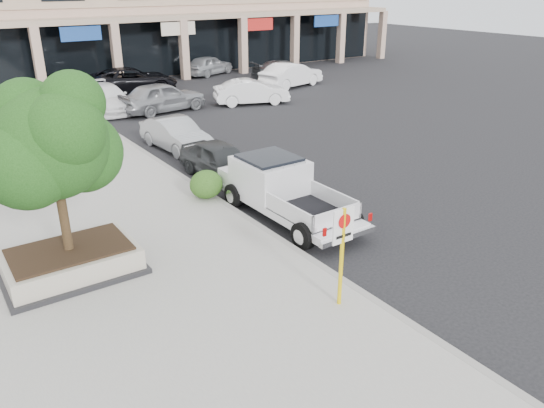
{
  "coord_description": "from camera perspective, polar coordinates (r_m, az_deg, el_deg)",
  "views": [
    {
      "loc": [
        -9.16,
        -9.24,
        6.76
      ],
      "look_at": [
        -1.8,
        1.5,
        1.25
      ],
      "focal_mm": 35.0,
      "sensor_mm": 36.0,
      "label": 1
    }
  ],
  "objects": [
    {
      "name": "strip_mall",
      "position": [
        46.49,
        -13.57,
        19.88
      ],
      "size": [
        40.55,
        12.43,
        9.5
      ],
      "color": "tan",
      "rests_on": "ground"
    },
    {
      "name": "lot_car_d",
      "position": [
        36.21,
        -14.87,
        12.75
      ],
      "size": [
        6.26,
        3.94,
        1.61
      ],
      "primitive_type": "imported",
      "rotation": [
        0.0,
        0.0,
        1.34
      ],
      "color": "black",
      "rests_on": "ground"
    },
    {
      "name": "curb",
      "position": [
        18.29,
        -7.35,
        1.32
      ],
      "size": [
        0.2,
        52.0,
        0.15
      ],
      "primitive_type": "cube",
      "color": "gray",
      "rests_on": "ground"
    },
    {
      "name": "lot_car_f",
      "position": [
        37.13,
        2.09,
        13.72
      ],
      "size": [
        5.19,
        2.85,
        1.62
      ],
      "primitive_type": "imported",
      "rotation": [
        0.0,
        0.0,
        1.81
      ],
      "color": "white",
      "rests_on": "ground"
    },
    {
      "name": "pickup_truck",
      "position": [
        15.98,
        1.8,
        1.31
      ],
      "size": [
        2.12,
        5.55,
        1.74
      ],
      "primitive_type": null,
      "rotation": [
        0.0,
        0.0,
        0.01
      ],
      "color": "silver",
      "rests_on": "ground"
    },
    {
      "name": "ground",
      "position": [
        14.66,
        9.18,
        -4.83
      ],
      "size": [
        120.0,
        120.0,
        0.0
      ],
      "primitive_type": "plane",
      "color": "black",
      "rests_on": "ground"
    },
    {
      "name": "lot_car_c",
      "position": [
        39.47,
        1.46,
        14.15
      ],
      "size": [
        5.24,
        2.76,
        1.45
      ],
      "primitive_type": "imported",
      "rotation": [
        0.0,
        0.0,
        1.42
      ],
      "color": "#313437",
      "rests_on": "ground"
    },
    {
      "name": "curb_car_d",
      "position": [
        36.43,
        -20.96,
        11.92
      ],
      "size": [
        2.69,
        5.24,
        1.41
      ],
      "primitive_type": "imported",
      "rotation": [
        0.0,
        0.0,
        0.07
      ],
      "color": "black",
      "rests_on": "ground"
    },
    {
      "name": "planter_tree",
      "position": [
        12.9,
        -22.2,
        6.2
      ],
      "size": [
        2.9,
        2.55,
        4.0
      ],
      "color": "black",
      "rests_on": "planter"
    },
    {
      "name": "hedge",
      "position": [
        17.41,
        -7.09,
        2.11
      ],
      "size": [
        1.1,
        0.99,
        0.93
      ],
      "primitive_type": "ellipsoid",
      "color": "#214714",
      "rests_on": "sidewalk"
    },
    {
      "name": "planter",
      "position": [
        13.79,
        -20.78,
        -5.79
      ],
      "size": [
        3.2,
        2.2,
        0.68
      ],
      "color": "black",
      "rests_on": "sidewalk"
    },
    {
      "name": "no_parking_sign",
      "position": [
        11.29,
        7.58,
        -4.27
      ],
      "size": [
        0.55,
        0.09,
        2.3
      ],
      "color": "yellow",
      "rests_on": "sidewalk"
    },
    {
      "name": "lot_car_e",
      "position": [
        42.24,
        -6.83,
        14.61
      ],
      "size": [
        4.71,
        3.33,
        1.49
      ],
      "primitive_type": "imported",
      "rotation": [
        0.0,
        0.0,
        1.98
      ],
      "color": "#AFB3B8",
      "rests_on": "ground"
    },
    {
      "name": "curb_car_a",
      "position": [
        19.52,
        -5.49,
        4.67
      ],
      "size": [
        1.91,
        4.05,
        1.34
      ],
      "primitive_type": "imported",
      "rotation": [
        0.0,
        0.0,
        0.08
      ],
      "color": "#2A2D2F",
      "rests_on": "ground"
    },
    {
      "name": "curb_car_c",
      "position": [
        31.24,
        -17.41,
        10.8
      ],
      "size": [
        2.26,
        5.11,
        1.46
      ],
      "primitive_type": "imported",
      "rotation": [
        0.0,
        0.0,
        0.04
      ],
      "color": "white",
      "rests_on": "ground"
    },
    {
      "name": "curb_car_b",
      "position": [
        23.21,
        -10.3,
        7.38
      ],
      "size": [
        1.77,
        4.19,
        1.35
      ],
      "primitive_type": "imported",
      "rotation": [
        0.0,
        0.0,
        0.09
      ],
      "color": "#969A9E",
      "rests_on": "ground"
    },
    {
      "name": "lot_car_a",
      "position": [
        30.36,
        -11.68,
        11.22
      ],
      "size": [
        5.05,
        2.52,
        1.65
      ],
      "primitive_type": "imported",
      "rotation": [
        0.0,
        0.0,
        1.69
      ],
      "color": "gray",
      "rests_on": "ground"
    },
    {
      "name": "sidewalk",
      "position": [
        17.03,
        -19.19,
        -1.51
      ],
      "size": [
        8.0,
        52.0,
        0.15
      ],
      "primitive_type": "cube",
      "color": "gray",
      "rests_on": "ground"
    },
    {
      "name": "lot_car_b",
      "position": [
        31.76,
        -2.23,
        11.97
      ],
      "size": [
        4.61,
        2.89,
        1.43
      ],
      "primitive_type": "imported",
      "rotation": [
        0.0,
        0.0,
        1.23
      ],
      "color": "white",
      "rests_on": "ground"
    }
  ]
}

